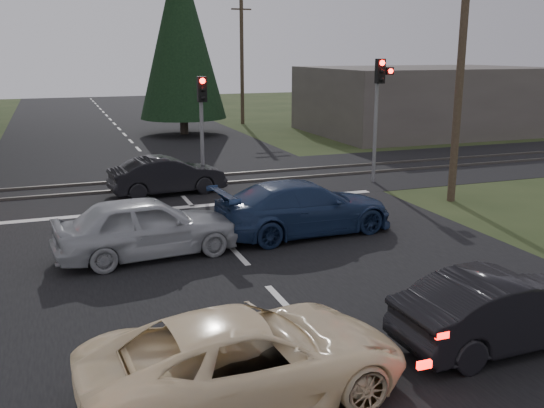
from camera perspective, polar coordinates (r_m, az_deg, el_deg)
name	(u,v)px	position (r m, az deg, el deg)	size (l,w,h in m)	color
ground	(281,300)	(12.60, 0.85, -9.06)	(120.00, 120.00, 0.00)	#273417
road	(181,195)	(21.80, -8.52, 0.87)	(14.00, 100.00, 0.01)	black
rail_corridor	(171,184)	(23.71, -9.50, 1.92)	(120.00, 8.00, 0.01)	black
stop_line	(193,206)	(20.08, -7.48, -0.23)	(13.00, 0.35, 0.00)	silver
rail_near	(175,187)	(22.94, -9.13, 1.63)	(120.00, 0.12, 0.10)	#59544C
rail_far	(167,178)	(24.48, -9.86, 2.39)	(120.00, 0.12, 0.10)	#59544C
traffic_signal_right	(379,96)	(23.47, 10.07, 9.94)	(0.68, 0.48, 4.70)	slate
traffic_signal_center	(202,113)	(22.20, -6.59, 8.51)	(0.32, 0.48, 4.10)	slate
utility_pole_near	(461,59)	(21.03, 17.39, 12.90)	(1.80, 0.26, 9.00)	#4C3D2D
utility_pole_mid	(242,55)	(42.73, -2.86, 13.86)	(1.80, 0.26, 9.00)	#4C3D2D
utility_pole_far	(172,53)	(67.02, -9.38, 13.82)	(1.80, 0.26, 9.00)	#4C3D2D
conifer_tree	(181,33)	(37.61, -8.58, 15.61)	(5.20, 5.20, 11.00)	#473D33
building_right	(425,100)	(39.69, 14.18, 9.49)	(14.00, 10.00, 4.00)	#59514C
cream_coupe	(247,358)	(9.04, -2.37, -14.27)	(2.21, 4.80, 1.33)	#FFE6B6
dark_hatchback	(505,310)	(11.30, 21.06, -9.26)	(1.39, 4.00, 1.32)	black
silver_car	(147,227)	(15.27, -11.71, -2.09)	(1.81, 4.51, 1.54)	#A7ABAF
blue_sedan	(304,208)	(16.87, 3.01, -0.35)	(2.08, 5.12, 1.48)	navy
dark_car_far	(167,176)	(21.90, -9.83, 2.65)	(1.41, 4.05, 1.33)	black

